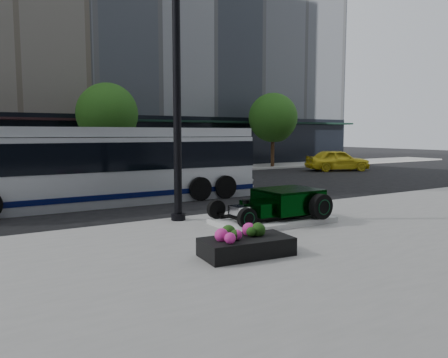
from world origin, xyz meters
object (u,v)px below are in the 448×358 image
yellow_taxi (338,160)px  flower_planter (246,245)px  transit_bus (106,165)px  hot_rod (282,202)px  white_sedan (199,174)px  lamppost (177,98)px

yellow_taxi → flower_planter: bearing=151.1°
transit_bus → yellow_taxi: 19.48m
hot_rod → white_sedan: bearing=78.2°
flower_planter → hot_rod: bearing=39.4°
hot_rod → lamppost: (-2.48, 1.84, 3.04)m
lamppost → hot_rod: bearing=-36.6°
white_sedan → hot_rod: bearing=-169.6°
lamppost → transit_bus: size_ratio=0.65×
flower_planter → yellow_taxi: size_ratio=0.44×
flower_planter → white_sedan: 11.74m
lamppost → flower_planter: lamppost is taller
hot_rod → flower_planter: size_ratio=1.60×
flower_planter → lamppost: bearing=84.1°
hot_rod → transit_bus: transit_bus is taller
white_sedan → flower_planter: bearing=178.8°
yellow_taxi → hot_rod: bearing=151.1°
yellow_taxi → white_sedan: bearing=129.1°
hot_rod → transit_bus: (-3.13, 6.82, 0.79)m
white_sedan → yellow_taxi: (13.69, 4.28, 0.01)m
transit_bus → yellow_taxi: size_ratio=2.67×
flower_planter → white_sedan: bearing=66.6°
transit_bus → hot_rod: bearing=-65.3°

